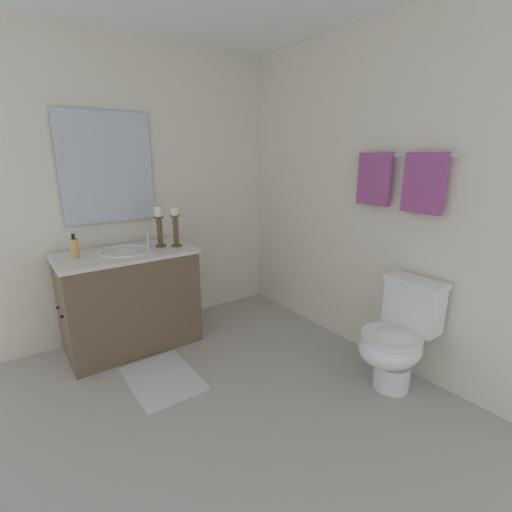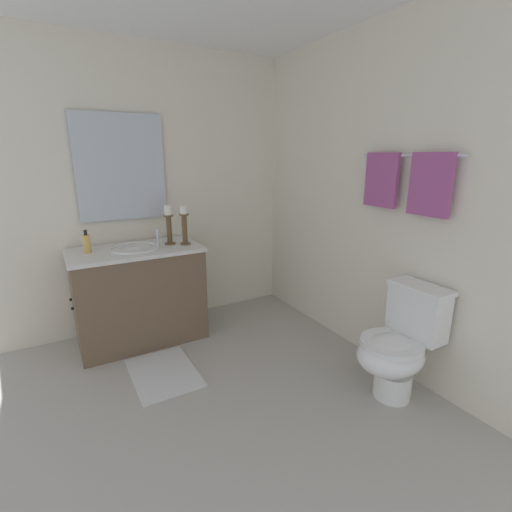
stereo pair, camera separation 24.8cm
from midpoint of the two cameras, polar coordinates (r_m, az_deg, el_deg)
floor at (r=2.51m, az=-2.08°, el=-22.66°), size 2.97×2.62×0.02m
wall_back at (r=2.84m, az=21.93°, el=8.03°), size 2.97×0.04×2.45m
wall_left at (r=3.38m, az=-14.32°, el=9.69°), size 0.04×2.62×2.45m
vanity_cabinet at (r=3.20m, az=-15.76°, el=-5.89°), size 0.58×1.04×0.81m
sink_basin at (r=3.09m, az=-16.24°, el=0.45°), size 0.40×0.40×0.24m
mirror at (r=3.26m, az=-18.40°, el=13.05°), size 0.02×0.72×0.87m
candle_holder_tall at (r=3.09m, az=-8.96°, el=4.90°), size 0.09×0.09×0.33m
candle_holder_short at (r=3.12m, az=-11.35°, el=4.99°), size 0.09×0.09×0.33m
soap_bottle at (r=3.05m, az=-23.00°, el=1.81°), size 0.06×0.06×0.18m
toilet at (r=2.60m, az=24.15°, el=-12.80°), size 0.39×0.54×0.75m
towel_bar at (r=2.65m, az=25.50°, el=14.09°), size 0.76×0.02×0.02m
towel_near_vanity at (r=2.75m, az=21.64°, el=11.04°), size 0.27×0.03×0.37m
towel_center at (r=2.53m, az=28.32°, el=9.83°), size 0.28×0.03×0.38m
bath_mat at (r=2.83m, az=-11.80°, el=-17.60°), size 0.60×0.44×0.02m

